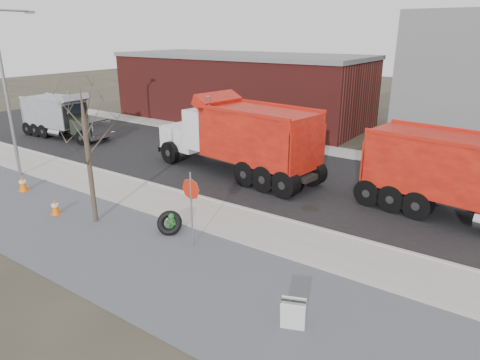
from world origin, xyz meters
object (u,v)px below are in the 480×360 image
Objects in this scene: dump_truck_red_a at (469,175)px; dump_truck_grey at (62,115)px; truck_tire at (170,223)px; dump_truck_red_b at (239,136)px; stop_sign at (191,197)px; sandwich_board at (293,315)px; fire_hydrant at (172,224)px.

dump_truck_grey is at bearing -171.25° from dump_truck_red_a.
truck_tire is 0.12× the size of dump_truck_red_b.
sandwich_board is (4.78, -1.88, -1.37)m from stop_sign.
stop_sign is 7.96m from dump_truck_red_b.
truck_tire is 1.39× the size of sandwich_board.
dump_truck_red_a is 10.26m from dump_truck_red_b.
dump_truck_red_a is 0.95× the size of dump_truck_red_b.
dump_truck_red_b is 1.42× the size of dump_truck_grey.
dump_truck_red_a is at bearing 38.60° from fire_hydrant.
sandwich_board is 0.12× the size of dump_truck_grey.
sandwich_board is 9.77m from dump_truck_red_a.
dump_truck_grey is (-14.49, -0.23, -0.46)m from dump_truck_red_b.
truck_tire is at bearing -26.91° from dump_truck_grey.
dump_truck_red_b is at bearing 136.96° from stop_sign.
dump_truck_grey reaches higher than sandwich_board.
truck_tire is at bearing 112.21° from dump_truck_red_b.
dump_truck_grey is at bearing 157.48° from truck_tire.
truck_tire is 1.98m from stop_sign.
dump_truck_red_a is 24.75m from dump_truck_grey.
dump_truck_red_b reaches higher than sandwich_board.
stop_sign is (1.30, -0.36, 1.46)m from fire_hydrant.
sandwich_board is at bearing 138.58° from dump_truck_red_b.
fire_hydrant is at bearing 137.69° from sandwich_board.
dump_truck_grey reaches higher than fire_hydrant.
stop_sign reaches higher than truck_tire.
stop_sign is at bearing -17.38° from fire_hydrant.
dump_truck_red_a is at bearing -171.13° from dump_truck_red_b.
stop_sign is 0.29× the size of dump_truck_red_a.
dump_truck_red_a reaches higher than sandwich_board.
sandwich_board is 0.09× the size of dump_truck_red_a.
fire_hydrant is at bearing 112.72° from dump_truck_red_b.
stop_sign is 10.33m from dump_truck_red_a.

